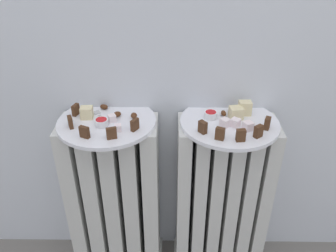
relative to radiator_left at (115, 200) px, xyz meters
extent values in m
cube|color=silver|center=(-0.13, 0.00, 0.02)|extent=(0.05, 0.16, 0.61)
cube|color=silver|center=(-0.07, 0.00, 0.02)|extent=(0.05, 0.16, 0.61)
cube|color=silver|center=(0.00, 0.00, 0.02)|extent=(0.05, 0.16, 0.61)
cube|color=silver|center=(0.07, 0.00, 0.02)|extent=(0.05, 0.16, 0.61)
cube|color=silver|center=(0.13, 0.00, 0.02)|extent=(0.05, 0.16, 0.61)
cube|color=silver|center=(0.25, 0.00, 0.02)|extent=(0.04, 0.16, 0.61)
cube|color=silver|center=(0.30, 0.00, 0.02)|extent=(0.04, 0.16, 0.61)
cube|color=silver|center=(0.36, 0.00, 0.02)|extent=(0.04, 0.16, 0.61)
cube|color=silver|center=(0.41, 0.00, 0.02)|extent=(0.04, 0.16, 0.61)
cube|color=silver|center=(0.47, 0.00, 0.02)|extent=(0.04, 0.16, 0.61)
cube|color=silver|center=(0.52, 0.00, 0.02)|extent=(0.04, 0.16, 0.61)
cylinder|color=white|center=(0.00, 0.00, 0.33)|extent=(0.31, 0.31, 0.01)
cylinder|color=white|center=(0.39, 0.00, 0.33)|extent=(0.31, 0.31, 0.01)
cube|color=#472B19|center=(-0.10, 0.04, 0.35)|extent=(0.02, 0.03, 0.04)
cube|color=#472B19|center=(-0.10, -0.04, 0.35)|extent=(0.02, 0.03, 0.04)
cube|color=#472B19|center=(-0.05, -0.10, 0.35)|extent=(0.03, 0.02, 0.04)
cube|color=#472B19|center=(0.03, -0.10, 0.35)|extent=(0.03, 0.02, 0.04)
cube|color=#472B19|center=(0.09, -0.06, 0.35)|extent=(0.03, 0.03, 0.04)
cube|color=beige|center=(-0.06, 0.01, 0.36)|extent=(0.04, 0.03, 0.04)
cube|color=white|center=(0.04, -0.06, 0.35)|extent=(0.02, 0.02, 0.02)
cube|color=white|center=(0.02, -0.01, 0.35)|extent=(0.03, 0.03, 0.02)
ellipsoid|color=#4C2814|center=(0.08, 0.02, 0.34)|extent=(0.02, 0.03, 0.02)
ellipsoid|color=#4C2814|center=(-0.02, 0.07, 0.35)|extent=(0.03, 0.02, 0.02)
ellipsoid|color=#4C2814|center=(0.03, 0.02, 0.35)|extent=(0.03, 0.03, 0.02)
cylinder|color=white|center=(-0.01, -0.03, 0.35)|extent=(0.04, 0.04, 0.02)
cylinder|color=red|center=(-0.01, -0.03, 0.35)|extent=(0.03, 0.03, 0.01)
cube|color=#472B19|center=(0.30, -0.07, 0.36)|extent=(0.03, 0.03, 0.04)
cube|color=#472B19|center=(0.34, -0.11, 0.36)|extent=(0.03, 0.02, 0.04)
cube|color=#472B19|center=(0.40, -0.11, 0.36)|extent=(0.03, 0.02, 0.04)
cube|color=#472B19|center=(0.45, -0.09, 0.36)|extent=(0.03, 0.03, 0.04)
cube|color=#472B19|center=(0.49, -0.05, 0.36)|extent=(0.02, 0.03, 0.04)
cube|color=beige|center=(0.41, 0.02, 0.36)|extent=(0.05, 0.04, 0.04)
cube|color=beige|center=(0.44, 0.04, 0.36)|extent=(0.04, 0.03, 0.05)
cube|color=white|center=(0.37, -0.03, 0.35)|extent=(0.04, 0.04, 0.03)
cube|color=white|center=(0.43, -0.05, 0.35)|extent=(0.03, 0.03, 0.03)
cube|color=white|center=(0.40, -0.03, 0.35)|extent=(0.04, 0.04, 0.03)
ellipsoid|color=#4C2814|center=(0.40, 0.06, 0.35)|extent=(0.02, 0.03, 0.02)
ellipsoid|color=#4C2814|center=(0.37, 0.03, 0.35)|extent=(0.02, 0.03, 0.02)
cylinder|color=white|center=(0.33, 0.02, 0.35)|extent=(0.04, 0.04, 0.02)
cylinder|color=red|center=(0.33, 0.02, 0.35)|extent=(0.03, 0.03, 0.01)
cube|color=#B7B7BC|center=(-0.01, 0.00, 0.34)|extent=(0.04, 0.06, 0.00)
cube|color=#B7B7BC|center=(-0.04, 0.05, 0.34)|extent=(0.03, 0.03, 0.00)
camera|label=1|loc=(0.20, -0.93, 0.87)|focal=36.67mm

